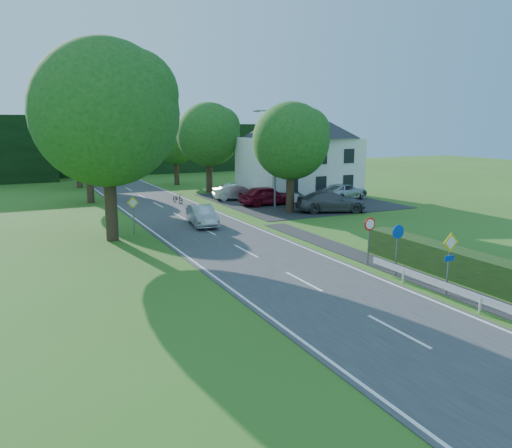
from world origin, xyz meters
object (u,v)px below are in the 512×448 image
parked_car_grey (331,202)px  parked_car_silver_b (343,192)px  parked_car_red (267,195)px  parasol (275,188)px  motorcycle (178,198)px  streetlight (274,154)px  moving_car (202,216)px  parked_car_silver_a (238,192)px

parked_car_grey → parked_car_silver_b: bearing=-24.6°
parked_car_red → parasol: (2.46, 3.12, 0.15)m
parked_car_silver_b → parasol: parasol is taller
motorcycle → parked_car_grey: parked_car_grey is taller
parked_car_grey → parasol: (-0.49, 8.50, 0.17)m
motorcycle → streetlight: bearing=-55.3°
streetlight → moving_car: streetlight is taller
streetlight → parked_car_silver_a: bearing=96.8°
moving_car → motorcycle: moving_car is taller
motorcycle → parked_car_silver_a: bearing=-14.9°
moving_car → parked_car_silver_b: bearing=27.0°
moving_car → parked_car_silver_b: parked_car_silver_b is taller
parked_car_red → parked_car_grey: parked_car_red is taller
moving_car → parasol: size_ratio=1.93×
parked_car_silver_a → motorcycle: bearing=99.7°
streetlight → parasol: (2.82, 5.00, -3.46)m
parked_car_grey → moving_car: bearing=113.0°
parked_car_red → parked_car_silver_b: size_ratio=0.91×
parked_car_silver_a → parasol: size_ratio=2.10×
moving_car → parked_car_silver_a: parked_car_silver_a is taller
parked_car_silver_b → parked_car_silver_a: bearing=47.7°
streetlight → parked_car_grey: size_ratio=1.45×
parasol → parked_car_silver_a: bearing=168.2°
parked_car_red → parked_car_grey: bearing=-151.1°
parked_car_silver_a → parked_car_grey: size_ratio=0.82×
parked_car_red → parked_car_silver_a: (-1.04, 3.85, -0.08)m
parked_car_grey → parked_car_silver_b: (4.85, 5.09, -0.07)m
parked_car_silver_b → parasol: bearing=40.2°
parked_car_red → parasol: bearing=-38.2°
moving_car → parked_car_silver_a: bearing=61.5°
parked_car_silver_a → streetlight: bearing=-159.6°
parked_car_silver_b → parked_car_red: bearing=70.7°
motorcycle → parked_car_grey: 13.57m
streetlight → parked_car_red: 4.08m
streetlight → parasol: 6.70m
parked_car_silver_a → parasol: (3.50, -0.73, 0.22)m
moving_car → parked_car_red: size_ratio=0.86×
motorcycle → parked_car_silver_b: bearing=-28.4°
parked_car_grey → parked_car_red: bearing=47.8°
streetlight → parked_car_grey: bearing=-46.6°
moving_car → parasol: bearing=48.0°
streetlight → parked_car_red: streetlight is taller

